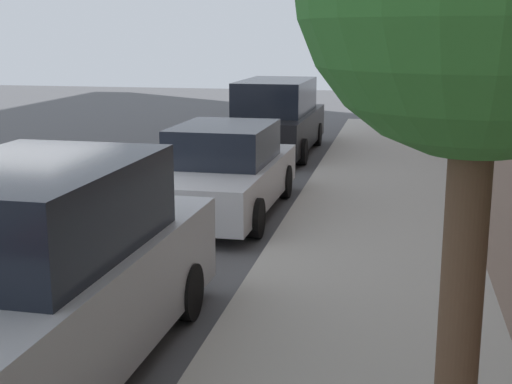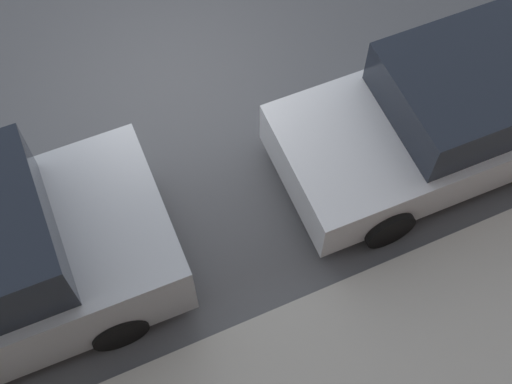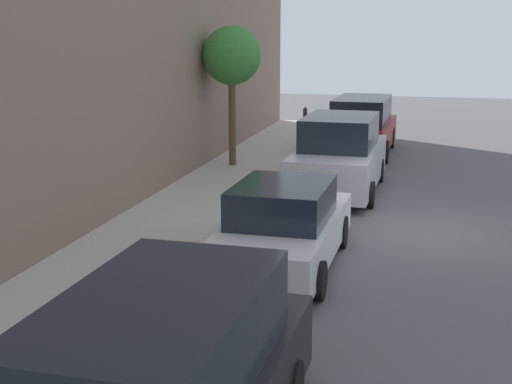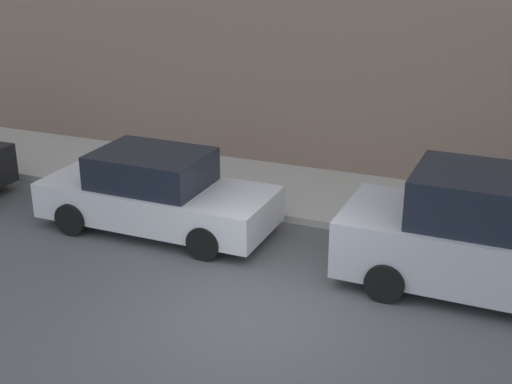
{
  "view_description": "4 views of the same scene",
  "coord_description": "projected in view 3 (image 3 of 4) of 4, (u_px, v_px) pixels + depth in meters",
  "views": [
    {
      "loc": [
        5.29,
        -8.82,
        3.1
      ],
      "look_at": [
        3.42,
        0.3,
        1.0
      ],
      "focal_mm": 50.0,
      "sensor_mm": 36.0,
      "label": 1
    },
    {
      "loc": [
        5.84,
        -1.36,
        7.79
      ],
      "look_at": [
        2.47,
        0.13,
        1.0
      ],
      "focal_mm": 50.0,
      "sensor_mm": 36.0,
      "label": 2
    },
    {
      "loc": [
        -0.15,
        14.78,
        4.2
      ],
      "look_at": [
        3.17,
        1.46,
        1.0
      ],
      "focal_mm": 50.0,
      "sensor_mm": 36.0,
      "label": 3
    },
    {
      "loc": [
        -8.68,
        -3.61,
        5.65
      ],
      "look_at": [
        2.44,
        0.92,
        1.0
      ],
      "focal_mm": 50.0,
      "sensor_mm": 36.0,
      "label": 4
    }
  ],
  "objects": [
    {
      "name": "ground_plane",
      "position": [
        419.0,
        231.0,
        14.95
      ],
      "size": [
        60.0,
        60.0,
        0.0
      ],
      "primitive_type": "plane",
      "color": "#515154"
    },
    {
      "name": "sidewalk",
      "position": [
        195.0,
        213.0,
        16.11
      ],
      "size": [
        2.94,
        32.0,
        0.15
      ],
      "color": "#B2ADA3",
      "rests_on": "ground_plane"
    },
    {
      "name": "street_tree",
      "position": [
        232.0,
        57.0,
        20.64
      ],
      "size": [
        1.71,
        1.71,
        4.08
      ],
      "color": "brown",
      "rests_on": "sidewalk"
    },
    {
      "name": "parked_sedan_third",
      "position": [
        283.0,
        228.0,
        12.58
      ],
      "size": [
        1.92,
        4.53,
        1.54
      ],
      "color": "silver",
      "rests_on": "ground_plane"
    },
    {
      "name": "parked_suv_second",
      "position": [
        339.0,
        156.0,
        18.32
      ],
      "size": [
        2.08,
        4.84,
        1.98
      ],
      "color": "#B7BABF",
      "rests_on": "ground_plane"
    },
    {
      "name": "parking_meter_near",
      "position": [
        305.0,
        124.0,
        23.53
      ],
      "size": [
        0.11,
        0.15,
        1.46
      ],
      "color": "#ADADB2",
      "rests_on": "sidewalk"
    },
    {
      "name": "parked_minivan_nearest",
      "position": [
        361.0,
        127.0,
        23.8
      ],
      "size": [
        2.03,
        4.95,
        1.9
      ],
      "color": "maroon",
      "rests_on": "ground_plane"
    }
  ]
}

